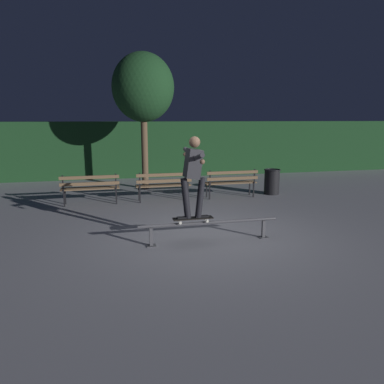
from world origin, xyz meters
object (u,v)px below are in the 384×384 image
at_px(skateboarder, 193,170).
at_px(tree_behind_benches, 143,88).
at_px(grind_rail, 209,226).
at_px(park_bench_leftmost, 90,186).
at_px(park_bench_left_center, 164,183).
at_px(trash_can, 272,181).
at_px(skateboard, 193,218).
at_px(park_bench_right_center, 231,180).

relative_size(skateboarder, tree_behind_benches, 0.34).
bearing_deg(grind_rail, park_bench_leftmost, 122.38).
distance_m(park_bench_left_center, trash_can, 3.54).
relative_size(skateboarder, trash_can, 1.95).
relative_size(grind_rail, skateboard, 3.57).
bearing_deg(skateboarder, park_bench_leftmost, 118.73).
relative_size(skateboard, skateboarder, 0.50).
relative_size(grind_rail, park_bench_left_center, 1.74).
relative_size(tree_behind_benches, trash_can, 5.65).
height_order(park_bench_right_center, trash_can, park_bench_right_center).
bearing_deg(skateboard, park_bench_left_center, 89.99).
relative_size(park_bench_leftmost, park_bench_right_center, 1.00).
distance_m(skateboard, park_bench_right_center, 4.31).
xyz_separation_m(grind_rail, skateboard, (-0.33, 0.00, 0.17)).
height_order(grind_rail, skateboarder, skateboarder).
height_order(grind_rail, park_bench_right_center, park_bench_right_center).
bearing_deg(park_bench_leftmost, skateboard, -61.31).
xyz_separation_m(skateboarder, park_bench_left_center, (-0.00, 3.78, -0.89)).
relative_size(grind_rail, trash_can, 3.49).
bearing_deg(park_bench_right_center, trash_can, 10.24).
height_order(park_bench_leftmost, park_bench_right_center, same).
bearing_deg(skateboarder, park_bench_left_center, 90.03).
height_order(park_bench_left_center, trash_can, park_bench_left_center).
distance_m(skateboarder, park_bench_left_center, 3.88).
distance_m(tree_behind_benches, trash_can, 5.20).
distance_m(skateboard, park_bench_leftmost, 4.31).
height_order(grind_rail, park_bench_leftmost, park_bench_leftmost).
bearing_deg(park_bench_left_center, skateboard, -90.01).
height_order(grind_rail, park_bench_left_center, park_bench_left_center).
height_order(skateboarder, trash_can, skateboarder).
relative_size(grind_rail, park_bench_leftmost, 1.74).
bearing_deg(park_bench_right_center, skateboard, -118.71).
xyz_separation_m(grind_rail, tree_behind_benches, (-0.64, 5.93, 3.04)).
bearing_deg(trash_can, park_bench_leftmost, -177.30).
relative_size(park_bench_left_center, park_bench_right_center, 1.00).
height_order(park_bench_left_center, tree_behind_benches, tree_behind_benches).
bearing_deg(park_bench_right_center, skateboarder, -118.68).
xyz_separation_m(grind_rail, park_bench_right_center, (1.74, 3.78, 0.21)).
relative_size(park_bench_right_center, tree_behind_benches, 0.35).
height_order(skateboarder, park_bench_right_center, skateboarder).
bearing_deg(skateboard, grind_rail, -0.00).
distance_m(grind_rail, park_bench_right_center, 4.17).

